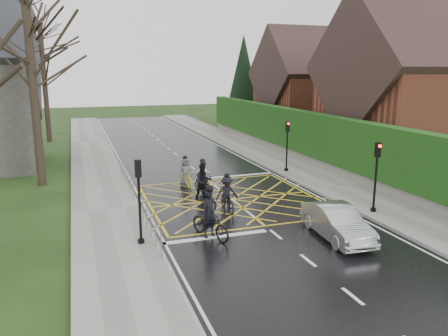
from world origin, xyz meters
TOP-DOWN VIEW (x-y plane):
  - ground at (0.00, 0.00)m, footprint 120.00×120.00m
  - road at (0.00, 0.00)m, footprint 9.00×80.00m
  - sidewalk_right at (6.00, 0.00)m, footprint 3.00×80.00m
  - sidewalk_left at (-6.00, 0.00)m, footprint 3.00×80.00m
  - stone_wall at (7.75, 6.00)m, footprint 0.50×38.00m
  - hedge at (7.75, 6.00)m, footprint 0.90×38.00m
  - house_near at (14.75, 4.00)m, footprint 11.80×9.80m
  - house_far at (14.75, 18.00)m, footprint 9.80×8.80m
  - conifer at (10.75, 26.00)m, footprint 4.60×4.60m
  - tree_near at (-9.00, 6.00)m, footprint 9.24×9.24m
  - tree_mid at (-10.00, 14.00)m, footprint 10.08×10.08m
  - tree_far at (-9.30, 22.00)m, footprint 8.40×8.40m
  - railing_south at (-4.65, -3.50)m, footprint 0.05×5.04m
  - railing_north at (-4.65, 4.00)m, footprint 0.05×6.04m
  - traffic_light_ne at (5.10, 4.20)m, footprint 0.24×0.31m
  - traffic_light_se at (5.10, -4.20)m, footprint 0.24×0.31m
  - traffic_light_sw at (-5.10, -4.50)m, footprint 0.24×0.31m
  - cyclist_rear at (-2.48, -4.45)m, footprint 1.47×2.22m
  - cyclist_back at (-1.26, 0.60)m, footprint 0.87×1.91m
  - cyclist_mid at (-0.80, -1.60)m, footprint 1.05×1.81m
  - cyclist_front at (-1.14, 1.13)m, footprint 1.08×1.96m
  - cyclist_lead at (-1.52, 3.23)m, footprint 0.83×1.80m
  - car at (2.02, -6.04)m, footprint 1.61×3.88m

SIDE VIEW (x-z plane):
  - ground at x=0.00m, z-range 0.00..0.00m
  - road at x=0.00m, z-range 0.00..0.01m
  - sidewalk_right at x=6.00m, z-range 0.00..0.15m
  - sidewalk_left at x=-6.00m, z-range 0.00..0.15m
  - stone_wall at x=7.75m, z-range 0.00..0.70m
  - cyclist_lead at x=-1.52m, z-range -0.26..1.43m
  - car at x=2.02m, z-range 0.00..1.25m
  - cyclist_mid at x=-0.80m, z-range -0.24..1.51m
  - cyclist_rear at x=-2.48m, z-range -0.36..1.69m
  - cyclist_front at x=-1.14m, z-range -0.25..1.65m
  - cyclist_back at x=-1.26m, z-range -0.23..1.66m
  - railing_south at x=-4.65m, z-range 0.27..1.29m
  - railing_north at x=-4.65m, z-range 0.27..1.30m
  - traffic_light_ne at x=5.10m, z-range 0.06..3.27m
  - traffic_light_se at x=5.10m, z-range 0.06..3.27m
  - traffic_light_sw at x=-5.10m, z-range 0.06..3.27m
  - hedge at x=7.75m, z-range 0.70..3.50m
  - house_far at x=14.75m, z-range -0.79..9.51m
  - house_near at x=14.75m, z-range -0.92..10.38m
  - conifer at x=10.75m, z-range -0.01..9.99m
  - tree_far at x=-9.30m, z-range 1.99..12.39m
  - tree_near at x=-9.00m, z-range 2.19..13.63m
  - tree_mid at x=-10.00m, z-range 2.39..14.87m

